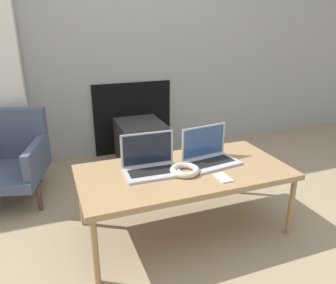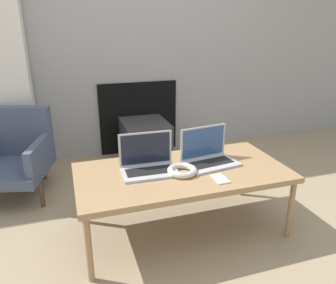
{
  "view_description": "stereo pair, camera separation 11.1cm",
  "coord_description": "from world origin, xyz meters",
  "px_view_note": "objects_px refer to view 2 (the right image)",
  "views": [
    {
      "loc": [
        -0.78,
        -1.5,
        1.34
      ],
      "look_at": [
        0.0,
        0.56,
        0.54
      ],
      "focal_mm": 35.0,
      "sensor_mm": 36.0,
      "label": 1
    },
    {
      "loc": [
        -0.68,
        -1.54,
        1.34
      ],
      "look_at": [
        0.0,
        0.56,
        0.54
      ],
      "focal_mm": 35.0,
      "sensor_mm": 36.0,
      "label": 2
    }
  ],
  "objects_px": {
    "laptop_right": "(208,155)",
    "headphones": "(182,171)",
    "laptop_left": "(148,163)",
    "armchair": "(15,152)",
    "phone": "(220,179)",
    "tv": "(145,141)"
  },
  "relations": [
    {
      "from": "laptop_right",
      "to": "tv",
      "type": "relative_size",
      "value": 0.73
    },
    {
      "from": "laptop_right",
      "to": "phone",
      "type": "distance_m",
      "value": 0.26
    },
    {
      "from": "laptop_right",
      "to": "armchair",
      "type": "xyz_separation_m",
      "value": [
        -1.31,
        0.88,
        -0.15
      ]
    },
    {
      "from": "laptop_left",
      "to": "laptop_right",
      "type": "bearing_deg",
      "value": 1.74
    },
    {
      "from": "armchair",
      "to": "laptop_right",
      "type": "bearing_deg",
      "value": -18.94
    },
    {
      "from": "headphones",
      "to": "armchair",
      "type": "distance_m",
      "value": 1.48
    },
    {
      "from": "laptop_left",
      "to": "armchair",
      "type": "distance_m",
      "value": 1.27
    },
    {
      "from": "armchair",
      "to": "headphones",
      "type": "bearing_deg",
      "value": -27.33
    },
    {
      "from": "laptop_left",
      "to": "laptop_right",
      "type": "relative_size",
      "value": 0.94
    },
    {
      "from": "laptop_left",
      "to": "armchair",
      "type": "bearing_deg",
      "value": 137.2
    },
    {
      "from": "laptop_right",
      "to": "phone",
      "type": "xyz_separation_m",
      "value": [
        -0.04,
        -0.26,
        -0.05
      ]
    },
    {
      "from": "laptop_left",
      "to": "laptop_right",
      "type": "distance_m",
      "value": 0.42
    },
    {
      "from": "headphones",
      "to": "phone",
      "type": "xyz_separation_m",
      "value": [
        0.19,
        -0.15,
        -0.02
      ]
    },
    {
      "from": "headphones",
      "to": "tv",
      "type": "distance_m",
      "value": 1.34
    },
    {
      "from": "headphones",
      "to": "tv",
      "type": "height_order",
      "value": "headphones"
    },
    {
      "from": "laptop_left",
      "to": "armchair",
      "type": "relative_size",
      "value": 0.49
    },
    {
      "from": "laptop_left",
      "to": "phone",
      "type": "bearing_deg",
      "value": -32.23
    },
    {
      "from": "headphones",
      "to": "phone",
      "type": "height_order",
      "value": "headphones"
    },
    {
      "from": "laptop_right",
      "to": "headphones",
      "type": "relative_size",
      "value": 1.98
    },
    {
      "from": "laptop_right",
      "to": "headphones",
      "type": "xyz_separation_m",
      "value": [
        -0.22,
        -0.11,
        -0.03
      ]
    },
    {
      "from": "headphones",
      "to": "phone",
      "type": "relative_size",
      "value": 1.46
    },
    {
      "from": "phone",
      "to": "tv",
      "type": "xyz_separation_m",
      "value": [
        -0.1,
        1.46,
        -0.25
      ]
    }
  ]
}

